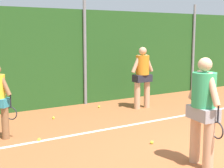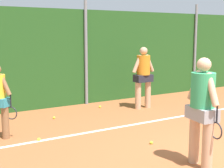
% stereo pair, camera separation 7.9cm
% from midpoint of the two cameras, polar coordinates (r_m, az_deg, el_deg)
% --- Properties ---
extents(ground_plane, '(25.19, 25.19, 0.00)m').
position_cam_midpoint_polar(ground_plane, '(7.34, 10.29, -9.18)').
color(ground_plane, '#A85B33').
extents(hedge_fence_backdrop, '(16.38, 0.25, 2.97)m').
position_cam_midpoint_polar(hedge_fence_backdrop, '(10.58, -5.33, 4.61)').
color(hedge_fence_backdrop, '#23511E').
rests_on(hedge_fence_backdrop, ground_plane).
extents(fence_post_center, '(0.10, 0.10, 3.32)m').
position_cam_midpoint_polar(fence_post_center, '(10.42, -4.91, 5.53)').
color(fence_post_center, gray).
rests_on(fence_post_center, ground_plane).
extents(fence_post_right, '(0.10, 0.10, 3.32)m').
position_cam_midpoint_polar(fence_post_right, '(13.25, 13.69, 6.00)').
color(fence_post_right, gray).
rests_on(fence_post_right, ground_plane).
extents(court_baseline_paint, '(11.97, 0.10, 0.01)m').
position_cam_midpoint_polar(court_baseline_paint, '(8.33, 4.08, -6.86)').
color(court_baseline_paint, white).
rests_on(court_baseline_paint, ground_plane).
extents(player_foreground_near, '(0.40, 0.84, 1.85)m').
position_cam_midpoint_polar(player_foreground_near, '(5.71, 15.10, -3.74)').
color(player_foreground_near, tan).
rests_on(player_foreground_near, ground_plane).
extents(player_backcourt_far, '(0.77, 0.39, 1.84)m').
position_cam_midpoint_polar(player_backcourt_far, '(9.88, 5.03, 1.70)').
color(player_backcourt_far, tan).
rests_on(player_backcourt_far, ground_plane).
extents(tennis_ball_0, '(0.07, 0.07, 0.07)m').
position_cam_midpoint_polar(tennis_ball_0, '(8.90, -10.32, -5.77)').
color(tennis_ball_0, '#CCDB33').
rests_on(tennis_ball_0, ground_plane).
extents(tennis_ball_4, '(0.07, 0.07, 0.07)m').
position_cam_midpoint_polar(tennis_ball_4, '(7.20, -12.78, -9.34)').
color(tennis_ball_4, '#CCDB33').
rests_on(tennis_ball_4, ground_plane).
extents(tennis_ball_5, '(0.07, 0.07, 0.07)m').
position_cam_midpoint_polar(tennis_ball_5, '(6.90, 6.53, -9.98)').
color(tennis_ball_5, '#CCDB33').
rests_on(tennis_ball_5, ground_plane).
extents(tennis_ball_7, '(0.07, 0.07, 0.07)m').
position_cam_midpoint_polar(tennis_ball_7, '(10.05, -2.48, -3.95)').
color(tennis_ball_7, '#CCDB33').
rests_on(tennis_ball_7, ground_plane).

